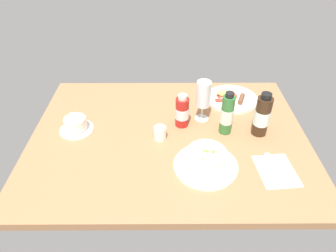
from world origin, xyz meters
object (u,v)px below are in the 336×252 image
creamer_jug (160,133)px  breakfast_plate (231,98)px  porridge_bowl (206,160)px  sauce_bottle_brown (262,116)px  sauce_bottle_red (182,112)px  sauce_bottle_green (227,114)px  wine_glass (203,96)px  cutlery_setting (276,169)px  coffee_cup (76,124)px

creamer_jug → breakfast_plate: creamer_jug is taller
porridge_bowl → sauce_bottle_brown: size_ratio=1.23×
sauce_bottle_red → sauce_bottle_green: (17.30, -4.76, 1.94)cm
wine_glass → creamer_jug: bearing=-142.7°
sauce_bottle_red → breakfast_plate: 31.13cm
wine_glass → breakfast_plate: bearing=43.8°
sauce_bottle_brown → wine_glass: bearing=155.5°
cutlery_setting → sauce_bottle_green: bearing=124.1°
coffee_cup → wine_glass: 53.23cm
porridge_bowl → sauce_bottle_red: sauce_bottle_red is taller
coffee_cup → sauce_bottle_red: size_ratio=0.94×
creamer_jug → wine_glass: size_ratio=0.33×
wine_glass → sauce_bottle_green: sauce_bottle_green is taller
cutlery_setting → breakfast_plate: breakfast_plate is taller
breakfast_plate → creamer_jug: bearing=-139.6°
breakfast_plate → cutlery_setting: bearing=-79.9°
porridge_bowl → cutlery_setting: porridge_bowl is taller
coffee_cup → sauce_bottle_red: sauce_bottle_red is taller
creamer_jug → sauce_bottle_red: bearing=45.2°
cutlery_setting → sauce_bottle_red: sauce_bottle_red is taller
cutlery_setting → coffee_cup: 78.93cm
creamer_jug → sauce_bottle_brown: 40.36cm
porridge_bowl → sauce_bottle_red: 26.38cm
porridge_bowl → coffee_cup: size_ratio=1.66×
sauce_bottle_red → sauce_bottle_brown: sauce_bottle_brown is taller
cutlery_setting → sauce_bottle_brown: sauce_bottle_brown is taller
cutlery_setting → sauce_bottle_red: bearing=140.3°
coffee_cup → porridge_bowl: bearing=-23.3°
creamer_jug → sauce_bottle_green: (26.28, 4.30, 5.71)cm
cutlery_setting → sauce_bottle_brown: size_ratio=0.94×
wine_glass → sauce_bottle_brown: size_ratio=0.96×
creamer_jug → cutlery_setting: bearing=-23.2°
porridge_bowl → sauce_bottle_green: 23.18cm
sauce_bottle_green → sauce_bottle_brown: 13.57cm
sauce_bottle_red → porridge_bowl: bearing=-73.5°
wine_glass → sauce_bottle_brown: bearing=-24.5°
wine_glass → sauce_bottle_red: 10.96cm
sauce_bottle_red → breakfast_plate: sauce_bottle_red is taller
creamer_jug → sauce_bottle_brown: (39.82, 3.38, 5.66)cm
porridge_bowl → sauce_bottle_green: sauce_bottle_green is taller
breakfast_plate → coffee_cup: bearing=-161.6°
sauce_bottle_red → breakfast_plate: bearing=38.4°
creamer_jug → wine_glass: bearing=37.3°
sauce_bottle_brown → breakfast_plate: bearing=105.5°
coffee_cup → sauce_bottle_red: bearing=4.3°
breakfast_plate → sauce_bottle_red: bearing=-141.6°
sauce_bottle_green → sauce_bottle_brown: (13.54, -0.93, -0.05)cm
coffee_cup → creamer_jug: bearing=-9.6°
porridge_bowl → cutlery_setting: 24.93cm
cutlery_setting → sauce_bottle_green: (-14.84, 21.89, 8.24)cm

